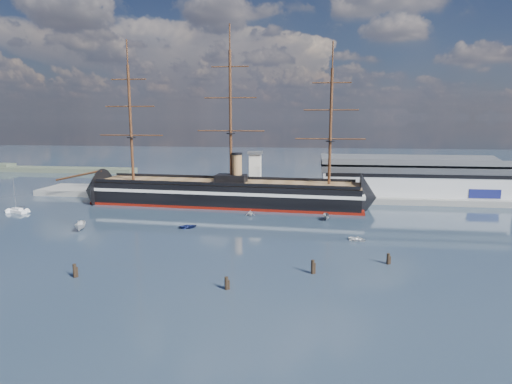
# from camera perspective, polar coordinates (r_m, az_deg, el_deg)

# --- Properties ---
(ground) EXTENTS (600.00, 600.00, 0.00)m
(ground) POSITION_cam_1_polar(r_m,az_deg,el_deg) (123.42, -3.55, -3.64)
(ground) COLOR #1F3143
(ground) RESTS_ON ground
(quay) EXTENTS (180.00, 18.00, 2.00)m
(quay) POSITION_cam_1_polar(r_m,az_deg,el_deg) (156.95, 2.58, -0.71)
(quay) COLOR slate
(quay) RESTS_ON ground
(warehouse) EXTENTS (63.00, 21.00, 11.60)m
(warehouse) POSITION_cam_1_polar(r_m,az_deg,el_deg) (162.77, 19.83, 1.94)
(warehouse) COLOR #B7BABC
(warehouse) RESTS_ON ground
(quay_tower) EXTENTS (5.00, 5.00, 15.00)m
(quay_tower) POSITION_cam_1_polar(r_m,az_deg,el_deg) (153.27, -0.10, 2.74)
(quay_tower) COLOR silver
(quay_tower) RESTS_ON ground
(shoreline) EXTENTS (120.00, 10.00, 4.00)m
(shoreline) POSITION_cam_1_polar(r_m,az_deg,el_deg) (269.18, -29.65, 2.75)
(shoreline) COLOR #3F4C38
(shoreline) RESTS_ON ground
(warship) EXTENTS (113.33, 21.46, 53.94)m
(warship) POSITION_cam_1_polar(r_m,az_deg,el_deg) (143.19, -4.78, -0.12)
(warship) COLOR black
(warship) RESTS_ON ground
(sailboat) EXTENTS (6.97, 4.21, 10.73)m
(sailboat) POSITION_cam_1_polar(r_m,az_deg,el_deg) (150.27, -29.21, -2.18)
(sailboat) COLOR silver
(sailboat) RESTS_ON ground
(motorboat_a) EXTENTS (7.24, 4.41, 2.72)m
(motorboat_a) POSITION_cam_1_polar(r_m,az_deg,el_deg) (120.20, -22.32, -4.74)
(motorboat_a) COLOR silver
(motorboat_a) RESTS_ON ground
(motorboat_b) EXTENTS (2.41, 3.09, 1.35)m
(motorboat_b) POSITION_cam_1_polar(r_m,az_deg,el_deg) (114.89, -9.00, -4.76)
(motorboat_b) COLOR navy
(motorboat_b) RESTS_ON ground
(motorboat_c) EXTENTS (5.37, 2.00, 2.14)m
(motorboat_c) POSITION_cam_1_polar(r_m,az_deg,el_deg) (124.05, 9.34, -3.68)
(motorboat_c) COLOR slate
(motorboat_c) RESTS_ON ground
(motorboat_d) EXTENTS (5.59, 3.59, 1.90)m
(motorboat_d) POSITION_cam_1_polar(r_m,az_deg,el_deg) (127.54, -0.77, -3.17)
(motorboat_d) COLOR silver
(motorboat_d) RESTS_ON ground
(motorboat_e) EXTENTS (2.14, 2.82, 1.23)m
(motorboat_e) POSITION_cam_1_polar(r_m,az_deg,el_deg) (104.72, 13.37, -6.36)
(motorboat_e) COLOR white
(motorboat_e) RESTS_ON ground
(piling_near_left) EXTENTS (0.64, 0.64, 3.22)m
(piling_near_left) POSITION_cam_1_polar(r_m,az_deg,el_deg) (86.36, -22.97, -10.42)
(piling_near_left) COLOR black
(piling_near_left) RESTS_ON ground
(piling_near_mid) EXTENTS (0.64, 0.64, 2.94)m
(piling_near_mid) POSITION_cam_1_polar(r_m,az_deg,el_deg) (74.67, -3.96, -12.83)
(piling_near_mid) COLOR black
(piling_near_mid) RESTS_ON ground
(piling_near_right) EXTENTS (0.64, 0.64, 3.36)m
(piling_near_right) POSITION_cam_1_polar(r_m,az_deg,el_deg) (82.13, 7.54, -10.74)
(piling_near_right) COLOR black
(piling_near_right) RESTS_ON ground
(piling_far_right) EXTENTS (0.64, 0.64, 2.92)m
(piling_far_right) POSITION_cam_1_polar(r_m,az_deg,el_deg) (90.34, 17.17, -9.17)
(piling_far_right) COLOR black
(piling_far_right) RESTS_ON ground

